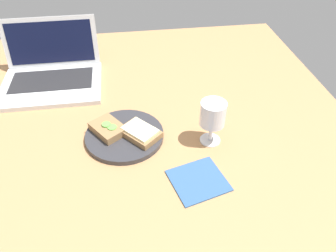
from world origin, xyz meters
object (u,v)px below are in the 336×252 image
at_px(sandwich_with_cucumber, 109,128).
at_px(napkin, 199,180).
at_px(plate, 125,135).
at_px(wine_glass, 214,115).
at_px(laptop, 52,73).
at_px(sandwich_with_cheese, 141,132).

distance_m(sandwich_with_cucumber, napkin, 0.31).
relative_size(plate, wine_glass, 1.70).
xyz_separation_m(plate, laptop, (-0.25, 0.35, 0.03)).
distance_m(plate, wine_glass, 0.27).
xyz_separation_m(sandwich_with_cucumber, napkin, (0.23, -0.21, -0.03)).
relative_size(wine_glass, laptop, 0.39).
bearing_deg(laptop, plate, -54.45).
bearing_deg(napkin, wine_glass, 65.40).
relative_size(sandwich_with_cucumber, wine_glass, 0.92).
bearing_deg(laptop, sandwich_with_cheese, -50.93).
relative_size(sandwich_with_cucumber, laptop, 0.36).
distance_m(wine_glass, napkin, 0.19).
bearing_deg(sandwich_with_cheese, wine_glass, -9.58).
xyz_separation_m(sandwich_with_cucumber, wine_glass, (0.29, -0.06, 0.07)).
bearing_deg(wine_glass, laptop, 141.37).
distance_m(plate, sandwich_with_cheese, 0.05).
relative_size(plate, napkin, 1.71).
relative_size(plate, sandwich_with_cucumber, 1.85).
bearing_deg(sandwich_with_cucumber, sandwich_with_cheese, -18.33).
bearing_deg(sandwich_with_cheese, laptop, 129.07).
bearing_deg(wine_glass, plate, 168.73).
bearing_deg(laptop, napkin, -51.65).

